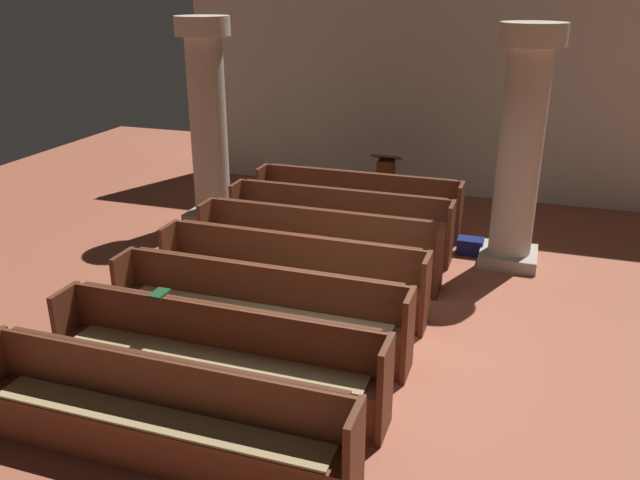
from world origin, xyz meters
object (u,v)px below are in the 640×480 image
object	(u,v)px
pew_row_5	(216,354)
lectern	(385,187)
pew_row_2	(317,243)
pillar_far_side	(208,119)
pew_row_0	(357,200)
hymn_book	(159,293)
kneeler_box_navy	(470,246)
pew_row_6	(160,415)
pew_row_1	(339,220)
pew_row_4	(258,308)
pew_row_3	(291,272)
pillar_aisle_side	(521,145)

from	to	relation	value
pew_row_5	lectern	bearing A→B (deg)	87.74
pew_row_2	pillar_far_side	bearing A→B (deg)	146.23
pew_row_0	pew_row_5	xyz separation A→B (m)	(0.00, -5.10, 0.00)
pew_row_0	pew_row_2	xyz separation A→B (m)	(0.00, -2.04, 0.00)
hymn_book	kneeler_box_navy	world-z (taller)	hymn_book
pew_row_6	hymn_book	world-z (taller)	hymn_book
pew_row_5	hymn_book	bearing A→B (deg)	164.81
pew_row_1	kneeler_box_navy	bearing A→B (deg)	14.79
pew_row_4	pew_row_6	xyz separation A→B (m)	(0.00, -2.04, 0.00)
pew_row_4	pillar_far_side	xyz separation A→B (m)	(-2.46, 3.68, 1.26)
pew_row_3	pew_row_4	world-z (taller)	same
pew_row_1	kneeler_box_navy	distance (m)	2.04
pew_row_1	hymn_book	world-z (taller)	hymn_book
pew_row_5	kneeler_box_navy	xyz separation A→B (m)	(1.94, 4.59, -0.38)
pillar_aisle_side	pillar_far_side	distance (m)	4.97
pew_row_6	lectern	distance (m)	7.14
pew_row_3	pillar_far_side	xyz separation A→B (m)	(-2.46, 2.66, 1.26)
pew_row_2	pew_row_3	bearing A→B (deg)	-90.00
pew_row_1	pew_row_3	xyz separation A→B (m)	(0.00, -2.04, 0.00)
pillar_far_side	pew_row_2	bearing A→B (deg)	-33.77
pew_row_3	kneeler_box_navy	world-z (taller)	pew_row_3
pew_row_5	lectern	size ratio (longest dim) A/B	3.17
pew_row_3	pew_row_6	bearing A→B (deg)	-90.00
pew_row_5	kneeler_box_navy	distance (m)	5.00
pillar_aisle_side	pillar_far_side	bearing A→B (deg)	176.89
pew_row_4	lectern	distance (m)	5.10
pew_row_4	hymn_book	size ratio (longest dim) A/B	15.73
pew_row_0	pillar_far_side	bearing A→B (deg)	-170.86
pew_row_0	pillar_far_side	xyz separation A→B (m)	(-2.46, -0.40, 1.26)
pew_row_6	pew_row_3	bearing A→B (deg)	90.00
pew_row_0	pew_row_2	distance (m)	2.04
pew_row_4	pillar_aisle_side	distance (m)	4.42
pew_row_3	pillar_aisle_side	world-z (taller)	pillar_aisle_side
pew_row_4	kneeler_box_navy	distance (m)	4.08
pew_row_2	pillar_aisle_side	bearing A→B (deg)	28.71
pew_row_5	hymn_book	xyz separation A→B (m)	(-0.70, 0.19, 0.45)
pew_row_0	pillar_far_side	size ratio (longest dim) A/B	1.02
pew_row_0	kneeler_box_navy	world-z (taller)	pew_row_0
pew_row_0	pillar_aisle_side	size ratio (longest dim) A/B	1.02
pew_row_4	pew_row_5	bearing A→B (deg)	-90.00
pew_row_2	pew_row_0	bearing A→B (deg)	90.00
pew_row_2	lectern	size ratio (longest dim) A/B	3.17
pew_row_2	lectern	xyz separation A→B (m)	(0.24, 3.06, -0.04)
pew_row_2	lectern	bearing A→B (deg)	85.48
pew_row_0	pew_row_5	world-z (taller)	same
pew_row_1	lectern	xyz separation A→B (m)	(0.24, 2.04, -0.04)
pew_row_6	pillar_far_side	xyz separation A→B (m)	(-2.46, 5.72, 1.26)
pew_row_0	pew_row_2	size ratio (longest dim) A/B	1.00
hymn_book	pillar_aisle_side	bearing A→B (deg)	52.95
pew_row_6	kneeler_box_navy	distance (m)	5.95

